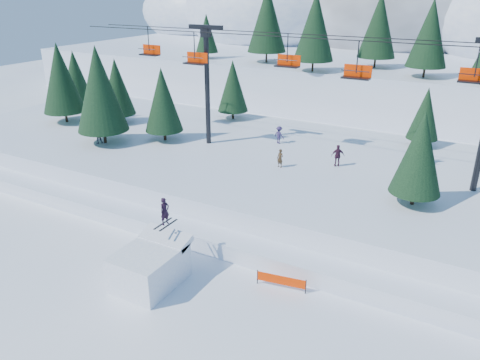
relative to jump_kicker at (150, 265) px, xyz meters
The scene contains 10 objects.
ground 2.64m from the jump_kicker, 26.17° to the right, with size 160.00×160.00×0.00m, color white.
mid_shelf 17.09m from the jump_kicker, 82.83° to the left, with size 70.00×22.00×2.50m, color white.
berm 7.30m from the jump_kicker, 72.95° to the left, with size 70.00×6.00×1.10m, color white.
mountain_ridge 72.84m from the jump_kicker, 92.34° to the left, with size 119.00×61.30×26.46m.
jump_kicker is the anchor object (origin of this frame).
chairlift 19.26m from the jump_kicker, 77.05° to the left, with size 46.00×3.21×10.28m.
conifer_stand 18.25m from the jump_kicker, 78.04° to the left, with size 62.16×16.84×9.02m.
distant_skiers 16.97m from the jump_kicker, 86.45° to the left, with size 35.38×8.89×1.77m.
banner_near 7.44m from the jump_kicker, 24.43° to the left, with size 2.83×0.50×0.90m.
banner_far 11.30m from the jump_kicker, 27.09° to the left, with size 2.86×0.17×0.90m.
Camera 1 is at (13.27, -16.22, 15.80)m, focal length 35.00 mm.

